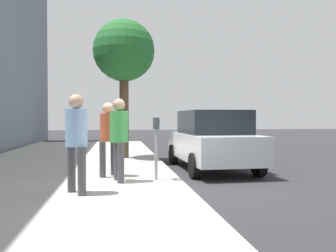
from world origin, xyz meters
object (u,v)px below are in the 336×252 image
Objects in this scene: parking_meter at (156,135)px; parking_officer at (108,133)px; pedestrian_at_meter at (119,132)px; parked_sedan_near at (212,140)px; pedestrian_bystander at (76,134)px; street_tree at (124,52)px.

parking_meter is 0.80× the size of parking_officer.
pedestrian_at_meter is 0.41× the size of parked_sedan_near.
pedestrian_at_meter is 1.03× the size of parking_officer.
pedestrian_bystander is (-1.15, 0.78, 0.01)m from pedestrian_at_meter.
parked_sedan_near is (2.39, -2.76, -0.34)m from pedestrian_at_meter.
pedestrian_bystander is 1.04× the size of parking_officer.
pedestrian_bystander is 0.38× the size of street_tree.
street_tree is at bearing 46.73° from pedestrian_bystander.
pedestrian_at_meter is at bearing 96.99° from parking_meter.
parking_meter is 2.04m from pedestrian_bystander.
street_tree is (4.72, -0.21, 2.63)m from pedestrian_at_meter.
parking_officer is at bearing 173.29° from street_tree.
parked_sedan_near is at bearing 30.81° from pedestrian_at_meter.
parking_officer is 0.36× the size of street_tree.
parked_sedan_near is 4.55m from street_tree.
parking_officer is (1.90, -0.53, -0.05)m from pedestrian_bystander.
parking_officer is 3.44m from parked_sedan_near.
pedestrian_at_meter is at bearing 177.39° from street_tree.
parking_officer is at bearing 58.89° from parking_meter.
pedestrian_bystander is 0.41× the size of parked_sedan_near.
parking_meter is 0.77× the size of pedestrian_bystander.
pedestrian_at_meter is 1.39m from pedestrian_bystander.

